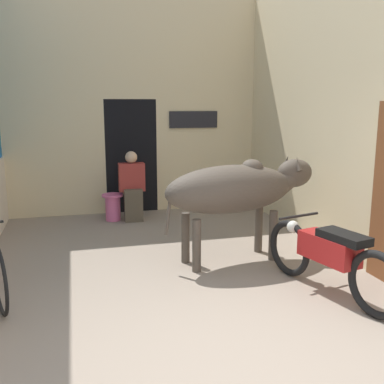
{
  "coord_description": "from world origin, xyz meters",
  "views": [
    {
      "loc": [
        -1.15,
        -3.1,
        2.09
      ],
      "look_at": [
        0.32,
        2.42,
        0.94
      ],
      "focal_mm": 42.0,
      "sensor_mm": 36.0,
      "label": 1
    }
  ],
  "objects_px": {
    "motorcycle_near": "(329,255)",
    "plastic_stool": "(113,206)",
    "cow": "(238,189)",
    "shopkeeper_seated": "(132,184)"
  },
  "relations": [
    {
      "from": "motorcycle_near",
      "to": "shopkeeper_seated",
      "type": "bearing_deg",
      "value": 113.86
    },
    {
      "from": "shopkeeper_seated",
      "to": "plastic_stool",
      "type": "bearing_deg",
      "value": 167.53
    },
    {
      "from": "cow",
      "to": "shopkeeper_seated",
      "type": "distance_m",
      "value": 2.68
    },
    {
      "from": "motorcycle_near",
      "to": "shopkeeper_seated",
      "type": "height_order",
      "value": "shopkeeper_seated"
    },
    {
      "from": "cow",
      "to": "motorcycle_near",
      "type": "distance_m",
      "value": 1.51
    },
    {
      "from": "motorcycle_near",
      "to": "cow",
      "type": "bearing_deg",
      "value": 114.29
    },
    {
      "from": "motorcycle_near",
      "to": "shopkeeper_seated",
      "type": "relative_size",
      "value": 1.55
    },
    {
      "from": "shopkeeper_seated",
      "to": "cow",
      "type": "bearing_deg",
      "value": -66.37
    },
    {
      "from": "cow",
      "to": "shopkeeper_seated",
      "type": "xyz_separation_m",
      "value": [
        -1.07,
        2.44,
        -0.32
      ]
    },
    {
      "from": "motorcycle_near",
      "to": "plastic_stool",
      "type": "height_order",
      "value": "motorcycle_near"
    }
  ]
}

